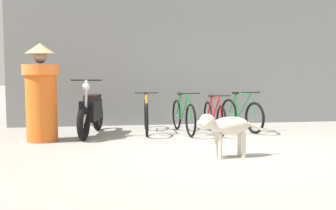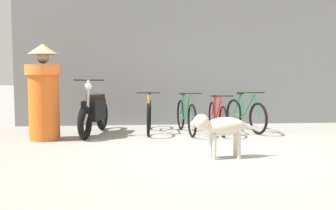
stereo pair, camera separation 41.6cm
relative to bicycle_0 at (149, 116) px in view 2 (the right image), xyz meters
The scene contains 9 objects.
ground_plane 2.41m from the bicycle_0, 64.64° to the right, with size 60.00×60.00×0.00m, color gray.
shop_wall_back 1.99m from the bicycle_0, 50.27° to the left, with size 8.05×0.20×3.07m.
bicycle_0 is the anchor object (origin of this frame).
bicycle_1 0.76m from the bicycle_0, 11.00° to the right, with size 0.46×1.68×0.84m.
bicycle_2 1.39m from the bicycle_0, ahead, with size 0.46×1.61×0.79m.
bicycle_3 2.02m from the bicycle_0, ahead, with size 0.54×1.57×0.83m.
motorcycle 1.11m from the bicycle_0, behind, with size 0.58×1.82×1.10m.
stray_dog 2.65m from the bicycle_0, 69.53° to the right, with size 1.05×0.34×0.65m.
person_in_robes 2.12m from the bicycle_0, 160.20° to the right, with size 0.67×0.67×1.74m.
Camera 2 is at (-1.32, -5.82, 1.25)m, focal length 42.00 mm.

